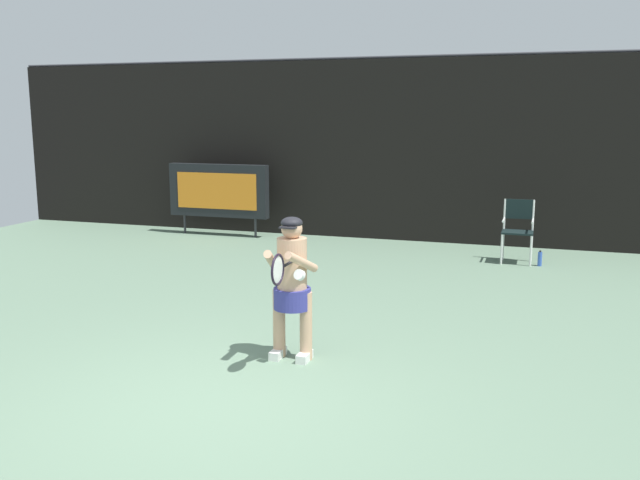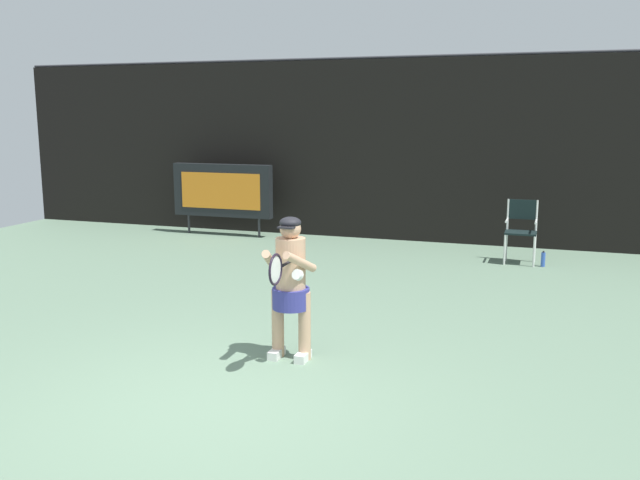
{
  "view_description": "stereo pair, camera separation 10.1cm",
  "coord_description": "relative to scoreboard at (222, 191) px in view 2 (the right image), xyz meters",
  "views": [
    {
      "loc": [
        2.66,
        -5.16,
        2.55
      ],
      "look_at": [
        0.13,
        2.55,
        1.05
      ],
      "focal_mm": 38.7,
      "sensor_mm": 36.0,
      "label": 1
    },
    {
      "loc": [
        2.75,
        -5.13,
        2.55
      ],
      "look_at": [
        0.13,
        2.55,
        1.05
      ],
      "focal_mm": 38.7,
      "sensor_mm": 36.0,
      "label": 2
    }
  ],
  "objects": [
    {
      "name": "ground",
      "position": [
        3.83,
        -8.02,
        -0.96
      ],
      "size": [
        18.0,
        22.0,
        0.03
      ],
      "color": "slate"
    },
    {
      "name": "backdrop_screen",
      "position": [
        3.83,
        0.67,
        0.86
      ],
      "size": [
        18.0,
        0.12,
        3.66
      ],
      "color": "black",
      "rests_on": "ground"
    },
    {
      "name": "scoreboard",
      "position": [
        0.0,
        0.0,
        0.0
      ],
      "size": [
        2.2,
        0.21,
        1.5
      ],
      "color": "black",
      "rests_on": "ground"
    },
    {
      "name": "umpire_chair",
      "position": [
        6.09,
        -0.82,
        -0.33
      ],
      "size": [
        0.52,
        0.44,
        1.08
      ],
      "color": "white",
      "rests_on": "ground"
    },
    {
      "name": "water_bottle",
      "position": [
        6.48,
        -1.02,
        -0.82
      ],
      "size": [
        0.07,
        0.07,
        0.27
      ],
      "color": "blue",
      "rests_on": "ground"
    },
    {
      "name": "tennis_player",
      "position": [
        4.06,
        -6.5,
        -0.12
      ],
      "size": [
        0.54,
        0.62,
        1.51
      ],
      "color": "white",
      "rests_on": "ground"
    },
    {
      "name": "tennis_racket",
      "position": [
        4.11,
        -7.0,
        0.13
      ],
      "size": [
        0.03,
        0.6,
        0.31
      ],
      "rotation": [
        0.0,
        0.0,
        0.19
      ],
      "color": "black"
    }
  ]
}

